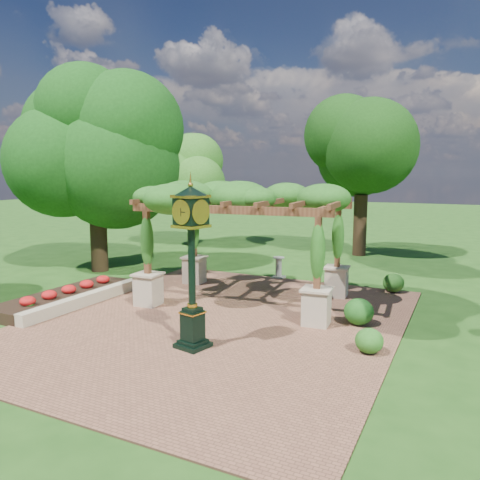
% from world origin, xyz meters
% --- Properties ---
extents(ground, '(120.00, 120.00, 0.00)m').
position_xyz_m(ground, '(0.00, 0.00, 0.00)').
color(ground, '#1E4714').
rests_on(ground, ground).
extents(brick_plaza, '(10.00, 12.00, 0.04)m').
position_xyz_m(brick_plaza, '(0.00, 1.00, 0.02)').
color(brick_plaza, brown).
rests_on(brick_plaza, ground).
extents(border_wall, '(0.35, 5.00, 0.40)m').
position_xyz_m(border_wall, '(-4.60, 0.50, 0.20)').
color(border_wall, '#C6B793').
rests_on(border_wall, ground).
extents(flower_bed, '(1.50, 5.00, 0.36)m').
position_xyz_m(flower_bed, '(-5.50, 0.50, 0.18)').
color(flower_bed, red).
rests_on(flower_bed, ground).
extents(pedestal_clock, '(0.94, 0.94, 4.02)m').
position_xyz_m(pedestal_clock, '(0.49, -1.10, 2.41)').
color(pedestal_clock, black).
rests_on(pedestal_clock, brick_plaza).
extents(pergola, '(6.68, 4.53, 4.00)m').
position_xyz_m(pergola, '(-0.19, 3.32, 3.28)').
color(pergola, '#BFAB8E').
rests_on(pergola, brick_plaza).
extents(sundial, '(0.52, 0.52, 0.88)m').
position_xyz_m(sundial, '(-0.48, 7.03, 0.39)').
color(sundial, gray).
rests_on(sundial, ground).
extents(shrub_front, '(0.68, 0.68, 0.60)m').
position_xyz_m(shrub_front, '(4.44, 0.43, 0.34)').
color(shrub_front, '#26601B').
rests_on(shrub_front, brick_plaza).
extents(shrub_mid, '(1.09, 1.09, 0.74)m').
position_xyz_m(shrub_mid, '(3.76, 2.44, 0.41)').
color(shrub_mid, '#1A4F16').
rests_on(shrub_mid, brick_plaza).
extents(shrub_back, '(0.76, 0.76, 0.67)m').
position_xyz_m(shrub_back, '(4.08, 6.65, 0.38)').
color(shrub_back, '#275B1A').
rests_on(shrub_back, brick_plaza).
extents(tree_west_near, '(5.16, 5.16, 8.31)m').
position_xyz_m(tree_west_near, '(-8.09, 4.94, 5.72)').
color(tree_west_near, '#342314').
rests_on(tree_west_near, ground).
extents(tree_west_far, '(3.53, 3.53, 6.53)m').
position_xyz_m(tree_west_far, '(-8.30, 12.91, 4.47)').
color(tree_west_far, black).
rests_on(tree_west_far, ground).
extents(tree_north, '(4.35, 4.35, 8.12)m').
position_xyz_m(tree_north, '(1.28, 13.98, 5.57)').
color(tree_north, '#342214').
rests_on(tree_north, ground).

